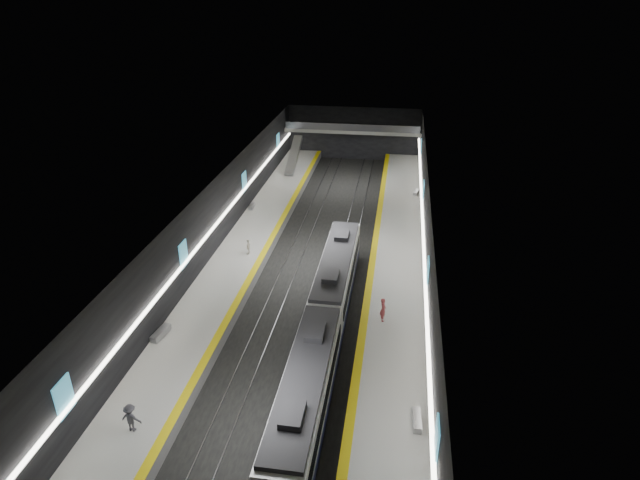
% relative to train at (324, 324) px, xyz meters
% --- Properties ---
extents(ground, '(70.00, 70.00, 0.00)m').
position_rel_train_xyz_m(ground, '(-2.50, 12.79, -2.20)').
color(ground, black).
rests_on(ground, ground).
extents(ceiling, '(20.00, 70.00, 0.04)m').
position_rel_train_xyz_m(ceiling, '(-2.50, 12.79, 5.80)').
color(ceiling, beige).
rests_on(ceiling, wall_left).
extents(wall_left, '(0.04, 70.00, 8.00)m').
position_rel_train_xyz_m(wall_left, '(-12.50, 12.79, 1.80)').
color(wall_left, black).
rests_on(wall_left, ground).
extents(wall_right, '(0.04, 70.00, 8.00)m').
position_rel_train_xyz_m(wall_right, '(7.50, 12.79, 1.80)').
color(wall_right, black).
rests_on(wall_right, ground).
extents(wall_back, '(20.00, 0.04, 8.00)m').
position_rel_train_xyz_m(wall_back, '(-2.50, 47.79, 1.80)').
color(wall_back, black).
rests_on(wall_back, ground).
extents(platform_left, '(5.00, 70.00, 1.00)m').
position_rel_train_xyz_m(platform_left, '(-10.00, 12.79, -1.70)').
color(platform_left, slate).
rests_on(platform_left, ground).
extents(tile_surface_left, '(5.00, 70.00, 0.02)m').
position_rel_train_xyz_m(tile_surface_left, '(-10.00, 12.79, -1.19)').
color(tile_surface_left, '#A6A7A2').
rests_on(tile_surface_left, platform_left).
extents(tactile_strip_left, '(0.60, 70.00, 0.02)m').
position_rel_train_xyz_m(tactile_strip_left, '(-7.80, 12.79, -1.18)').
color(tactile_strip_left, yellow).
rests_on(tactile_strip_left, platform_left).
extents(platform_right, '(5.00, 70.00, 1.00)m').
position_rel_train_xyz_m(platform_right, '(5.00, 12.79, -1.70)').
color(platform_right, slate).
rests_on(platform_right, ground).
extents(tile_surface_right, '(5.00, 70.00, 0.02)m').
position_rel_train_xyz_m(tile_surface_right, '(5.00, 12.79, -1.19)').
color(tile_surface_right, '#A6A7A2').
rests_on(tile_surface_right, platform_right).
extents(tactile_strip_right, '(0.60, 70.00, 0.02)m').
position_rel_train_xyz_m(tactile_strip_right, '(2.80, 12.79, -1.18)').
color(tactile_strip_right, yellow).
rests_on(tactile_strip_right, platform_right).
extents(rails, '(6.52, 70.00, 0.12)m').
position_rel_train_xyz_m(rails, '(-2.50, 12.79, -2.14)').
color(rails, gray).
rests_on(rails, ground).
extents(train, '(2.69, 30.04, 3.60)m').
position_rel_train_xyz_m(train, '(0.00, 0.00, 0.00)').
color(train, '#0F0F37').
rests_on(train, ground).
extents(ad_posters, '(19.94, 53.50, 2.20)m').
position_rel_train_xyz_m(ad_posters, '(-2.50, 13.79, 2.30)').
color(ad_posters, '#44A9CD').
rests_on(ad_posters, wall_left).
extents(cove_light_left, '(0.25, 68.60, 0.12)m').
position_rel_train_xyz_m(cove_light_left, '(-12.30, 12.79, 1.60)').
color(cove_light_left, white).
rests_on(cove_light_left, wall_left).
extents(cove_light_right, '(0.25, 68.60, 0.12)m').
position_rel_train_xyz_m(cove_light_right, '(7.30, 12.79, 1.60)').
color(cove_light_right, white).
rests_on(cove_light_right, wall_right).
extents(mezzanine_bridge, '(20.00, 3.00, 1.50)m').
position_rel_train_xyz_m(mezzanine_bridge, '(-2.50, 45.72, 2.84)').
color(mezzanine_bridge, gray).
rests_on(mezzanine_bridge, wall_left).
extents(escalator, '(1.20, 7.50, 3.92)m').
position_rel_train_xyz_m(escalator, '(-10.00, 38.79, 0.70)').
color(escalator, '#99999E').
rests_on(escalator, platform_left).
extents(bench_left_near, '(0.85, 2.08, 0.49)m').
position_rel_train_xyz_m(bench_left_near, '(-12.00, -1.66, -0.95)').
color(bench_left_near, '#99999E').
rests_on(bench_left_near, platform_left).
extents(bench_left_far, '(0.58, 1.69, 0.40)m').
position_rel_train_xyz_m(bench_left_far, '(-12.00, 23.65, -0.99)').
color(bench_left_far, '#99999E').
rests_on(bench_left_far, platform_left).
extents(bench_right_near, '(0.60, 1.84, 0.44)m').
position_rel_train_xyz_m(bench_right_near, '(6.75, -7.58, -0.97)').
color(bench_right_near, '#99999E').
rests_on(bench_right_near, platform_right).
extents(bench_right_far, '(0.84, 1.66, 0.39)m').
position_rel_train_xyz_m(bench_right_far, '(7.00, 31.25, -1.00)').
color(bench_right_far, '#99999E').
rests_on(bench_right_far, platform_right).
extents(passenger_right_a, '(0.58, 0.78, 1.95)m').
position_rel_train_xyz_m(passenger_right_a, '(4.21, 2.93, -0.22)').
color(passenger_right_a, '#A93F43').
rests_on(passenger_right_a, platform_right).
extents(passenger_left_a, '(0.40, 0.91, 1.54)m').
position_rel_train_xyz_m(passenger_left_a, '(-9.17, 12.25, -0.42)').
color(passenger_left_a, silver).
rests_on(passenger_left_a, platform_left).
extents(passenger_left_b, '(1.23, 0.75, 1.86)m').
position_rel_train_xyz_m(passenger_left_b, '(-9.74, -10.70, -0.27)').
color(passenger_left_b, '#403F46').
rests_on(passenger_left_b, platform_left).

